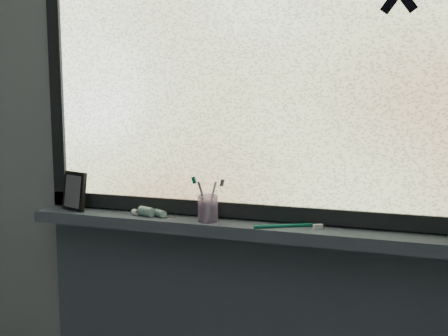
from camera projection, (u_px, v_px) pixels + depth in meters
wall_back at (264, 150)px, 1.63m from camera, size 3.00×0.01×2.50m
windowsill at (257, 230)px, 1.60m from camera, size 1.62×0.14×0.04m
window_pane at (263, 63)px, 1.58m from camera, size 1.50×0.01×1.00m
frame_bottom at (261, 212)px, 1.63m from camera, size 1.60×0.03×0.05m
frame_left at (57, 68)px, 1.82m from camera, size 0.05×0.03×1.10m
vanity_mirror at (75, 191)px, 1.80m from camera, size 0.12×0.09×0.14m
toothpaste_tube at (151, 212)px, 1.70m from camera, size 0.18×0.11×0.03m
toothbrush_cup at (208, 208)px, 1.62m from camera, size 0.07×0.07×0.09m
toothbrush_lying at (283, 225)px, 1.55m from camera, size 0.22×0.13×0.02m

